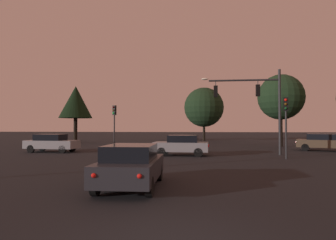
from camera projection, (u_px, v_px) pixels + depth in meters
The scene contains 11 objects.
ground_plane at pixel (191, 147), 29.45m from camera, with size 168.00×168.00×0.00m, color black.
traffic_signal_mast_arm at pixel (256, 98), 21.77m from camera, with size 6.03×0.40×6.55m.
traffic_light_corner_left at pixel (286, 115), 18.86m from camera, with size 0.36×0.38×4.11m.
traffic_light_corner_right at pixel (114, 118), 26.53m from camera, with size 0.37×0.39×4.15m.
car_nearside_lane at pixel (131, 165), 10.06m from camera, with size 1.96×4.19×1.52m.
car_crossing_left at pixel (52, 143), 24.02m from camera, with size 4.49×2.07×1.52m.
car_crossing_right at pixel (182, 145), 21.23m from camera, with size 4.22×2.15×1.52m.
car_far_lane at pixel (323, 142), 25.14m from camera, with size 4.76×3.48×1.52m.
tree_behind_sign at pixel (204, 107), 42.97m from camera, with size 5.99×5.99×8.10m.
tree_left_far at pixel (281, 97), 30.71m from camera, with size 4.92×4.92×7.83m.
tree_right_cluster at pixel (76, 102), 38.42m from camera, with size 4.43×4.43×7.69m.
Camera 1 is at (0.46, -5.10, 2.16)m, focal length 30.27 mm.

